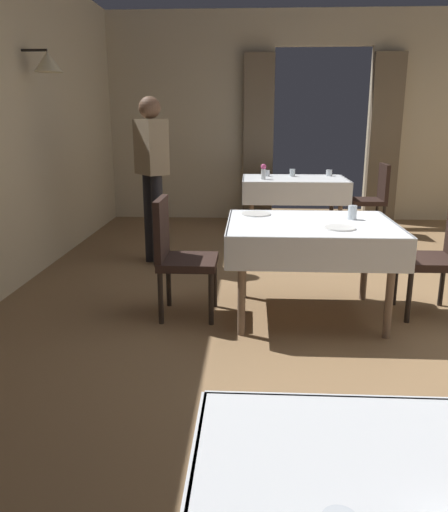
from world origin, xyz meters
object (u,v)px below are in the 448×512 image
dining_table_far (294,185)px  chair_mid_left (177,252)px  plate_mid_c (256,214)px  plate_mid_a (340,228)px  chair_mid_right (441,251)px  glass_far_b (292,173)px  glass_mid_b (352,212)px  flower_vase_far (263,171)px  chair_far_right (374,195)px  glass_far_d (267,173)px  glass_far_c (329,173)px  dining_table_mid (311,234)px  person_waiter_by_doorway (152,167)px

dining_table_far → chair_mid_left: size_ratio=1.45×
plate_mid_c → plate_mid_a: bearing=-41.0°
chair_mid_right → glass_far_b: bearing=106.9°
dining_table_far → glass_mid_b: (0.22, -2.81, 0.15)m
flower_vase_far → glass_far_b: flower_vase_far is taller
chair_far_right → glass_far_d: 1.44m
chair_far_right → plate_mid_c: chair_far_right is taller
plate_mid_a → flower_vase_far: 3.04m
chair_mid_right → glass_far_c: size_ratio=11.25×
glass_mid_b → flower_vase_far: flower_vase_far is taller
dining_table_far → plate_mid_c: 2.70m
glass_mid_b → dining_table_mid: bearing=-158.4°
dining_table_mid → person_waiter_by_doorway: bearing=135.9°
flower_vase_far → person_waiter_by_doorway: bearing=-131.2°
glass_far_c → glass_mid_b: bearing=-95.0°
plate_mid_a → glass_far_c: bearing=83.0°
plate_mid_a → glass_far_c: (0.42, 3.42, 0.04)m
dining_table_far → glass_far_c: 0.57m
dining_table_mid → glass_far_d: 3.13m
chair_mid_right → person_waiter_by_doorway: person_waiter_by_doorway is taller
chair_mid_right → plate_mid_c: chair_mid_right is taller
plate_mid_c → flower_vase_far: size_ratio=1.22×
glass_mid_b → glass_far_c: (0.27, 3.07, -0.01)m
chair_mid_left → glass_mid_b: bearing=7.0°
dining_table_mid → chair_mid_left: 1.03m
dining_table_far → flower_vase_far: 0.49m
flower_vase_far → plate_mid_c: bearing=-92.6°
dining_table_mid → chair_far_right: (1.17, 3.02, -0.15)m
chair_mid_right → glass_far_d: size_ratio=11.49×
flower_vase_far → person_waiter_by_doorway: 1.79m
glass_far_b → glass_far_d: bearing=-179.5°
chair_mid_right → chair_mid_left: size_ratio=1.00×
chair_mid_left → plate_mid_c: chair_mid_left is taller
glass_far_d → person_waiter_by_doorway: 2.11m
dining_table_far → glass_far_c: size_ratio=16.36×
person_waiter_by_doorway → plate_mid_c: bearing=-46.9°
dining_table_far → chair_mid_left: (-1.13, -2.98, -0.14)m
dining_table_far → glass_far_b: size_ratio=13.79×
chair_far_right → glass_far_c: 0.66m
chair_mid_left → person_waiter_by_doorway: size_ratio=0.54×
chair_far_right → flower_vase_far: 1.53m
dining_table_mid → plate_mid_a: plate_mid_a is taller
glass_mid_b → glass_far_d: bearing=100.8°
dining_table_far → chair_far_right: size_ratio=1.45×
dining_table_mid → dining_table_far: same height
chair_mid_left → person_waiter_by_doorway: (-0.46, 1.47, 0.51)m
glass_far_b → dining_table_far: bearing=-85.6°
dining_table_far → chair_far_right: chair_far_right is taller
plate_mid_c → glass_far_b: 2.88m
chair_mid_left → glass_mid_b: size_ratio=8.56×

